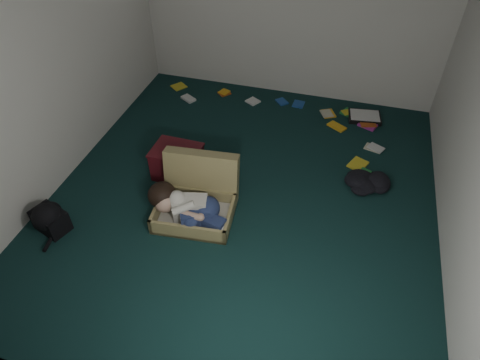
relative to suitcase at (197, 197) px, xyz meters
The scene contains 11 objects.
floor 0.54m from the suitcase, 38.78° to the left, with size 4.50×4.50×0.00m, color black.
wall_back 2.84m from the suitcase, 81.09° to the left, with size 4.50×4.50×0.00m, color silver.
wall_front 2.27m from the suitcase, 78.17° to the right, with size 4.50×4.50×0.00m, color silver.
wall_left 1.98m from the suitcase, 168.52° to the left, with size 4.50×4.50×0.00m, color silver.
suitcase is the anchor object (origin of this frame).
person 0.21m from the suitcase, 99.90° to the right, with size 0.85×0.40×0.35m.
maroon_bin 0.60m from the suitcase, 131.76° to the left, with size 0.53×0.42×0.36m.
backpack 1.45m from the suitcase, 153.20° to the right, with size 0.41×0.33×0.25m, color black, non-canonical shape.
clothing_pile 1.87m from the suitcase, 24.84° to the left, with size 0.43×0.35×0.14m, color black, non-canonical shape.
paper_tray 2.68m from the suitcase, 54.38° to the left, with size 0.46×0.37×0.06m.
book_scatter 2.11m from the suitcase, 69.29° to the left, with size 3.03×1.50×0.02m.
Camera 1 is at (0.87, -3.20, 3.23)m, focal length 32.00 mm.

